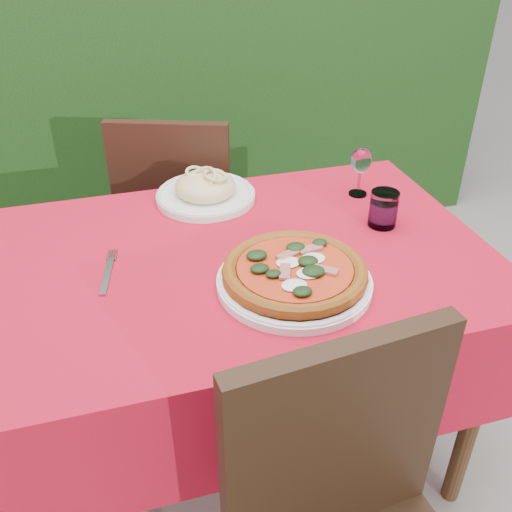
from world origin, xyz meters
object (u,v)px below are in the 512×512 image
object	(u,v)px
pizza_plate	(295,275)
fork	(107,276)
water_glass	(383,211)
pasta_plate	(205,190)
wine_glass	(361,162)
chair_far	(179,213)

from	to	relation	value
pizza_plate	fork	size ratio (longest dim) A/B	1.75
pizza_plate	water_glass	bearing A→B (deg)	31.67
fork	pasta_plate	bearing A→B (deg)	58.28
fork	water_glass	bearing A→B (deg)	14.98
water_glass	wine_glass	xyz separation A→B (m)	(0.02, 0.19, 0.06)
pizza_plate	fork	world-z (taller)	pizza_plate
pizza_plate	pasta_plate	size ratio (longest dim) A/B	1.23
chair_far	pizza_plate	world-z (taller)	chair_far
pizza_plate	wine_glass	size ratio (longest dim) A/B	2.41
wine_glass	water_glass	bearing A→B (deg)	-94.83
chair_far	fork	xyz separation A→B (m)	(-0.28, -0.69, 0.23)
pizza_plate	wine_glass	bearing A→B (deg)	48.81
chair_far	pizza_plate	size ratio (longest dim) A/B	2.49
pasta_plate	fork	xyz separation A→B (m)	(-0.31, -0.33, -0.03)
pasta_plate	fork	size ratio (longest dim) A/B	1.42
pasta_plate	water_glass	world-z (taller)	water_glass
pasta_plate	fork	world-z (taller)	pasta_plate
chair_far	pasta_plate	bearing A→B (deg)	115.57
chair_far	wine_glass	world-z (taller)	chair_far
water_glass	pizza_plate	bearing A→B (deg)	-148.33
pasta_plate	wine_glass	bearing A→B (deg)	-12.11
water_glass	fork	distance (m)	0.75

